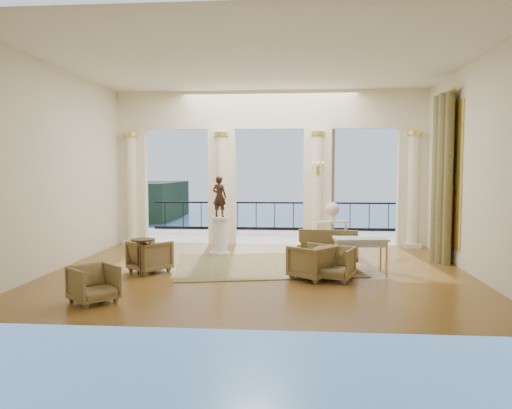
# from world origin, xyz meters

# --- Properties ---
(floor) EXTENTS (9.00, 9.00, 0.00)m
(floor) POSITION_xyz_m (0.00, 0.00, 0.00)
(floor) COLOR #4F2D0B
(floor) RESTS_ON ground
(room_walls) EXTENTS (9.00, 9.00, 9.00)m
(room_walls) POSITION_xyz_m (0.00, -1.12, 2.88)
(room_walls) COLOR beige
(room_walls) RESTS_ON ground
(arcade) EXTENTS (9.00, 0.56, 4.50)m
(arcade) POSITION_xyz_m (-0.00, 3.82, 2.58)
(arcade) COLOR white
(arcade) RESTS_ON ground
(terrace) EXTENTS (10.00, 3.60, 0.10)m
(terrace) POSITION_xyz_m (0.00, 5.80, -0.05)
(terrace) COLOR #BEB59F
(terrace) RESTS_ON ground
(balustrade) EXTENTS (9.00, 0.06, 1.03)m
(balustrade) POSITION_xyz_m (0.00, 7.40, 0.41)
(balustrade) COLOR black
(balustrade) RESTS_ON terrace
(palm_tree) EXTENTS (2.00, 2.00, 4.50)m
(palm_tree) POSITION_xyz_m (2.00, 6.60, 4.09)
(palm_tree) COLOR #4C3823
(palm_tree) RESTS_ON terrace
(headland) EXTENTS (22.00, 18.00, 6.00)m
(headland) POSITION_xyz_m (-30.00, 70.00, -3.00)
(headland) COLOR black
(headland) RESTS_ON sea
(sea) EXTENTS (160.00, 160.00, 0.00)m
(sea) POSITION_xyz_m (0.00, 60.00, -6.00)
(sea) COLOR #2F5E98
(sea) RESTS_ON ground
(curtain) EXTENTS (0.33, 1.40, 4.09)m
(curtain) POSITION_xyz_m (4.28, 1.50, 2.02)
(curtain) COLOR #4B4A27
(curtain) RESTS_ON ground
(window_frame) EXTENTS (0.04, 1.60, 3.40)m
(window_frame) POSITION_xyz_m (4.47, 1.50, 2.10)
(window_frame) COLOR #E6C24C
(window_frame) RESTS_ON room_walls
(wall_sconce) EXTENTS (0.30, 0.11, 0.33)m
(wall_sconce) POSITION_xyz_m (1.40, 3.51, 2.23)
(wall_sconce) COLOR #E6C24C
(wall_sconce) RESTS_ON arcade
(rug) EXTENTS (4.57, 3.87, 0.02)m
(rug) POSITION_xyz_m (0.07, 0.64, 0.01)
(rug) COLOR #313419
(rug) RESTS_ON ground
(armchair_a) EXTENTS (0.92, 0.93, 0.70)m
(armchair_a) POSITION_xyz_m (-2.58, -2.80, 0.35)
(armchair_a) COLOR #43361C
(armchair_a) RESTS_ON ground
(armchair_b) EXTENTS (0.92, 0.89, 0.75)m
(armchair_b) POSITION_xyz_m (1.57, -0.76, 0.38)
(armchair_b) COLOR #43361C
(armchair_b) RESTS_ON ground
(armchair_c) EXTENTS (1.03, 1.04, 0.78)m
(armchair_c) POSITION_xyz_m (1.12, -0.72, 0.39)
(armchair_c) COLOR #43361C
(armchair_c) RESTS_ON ground
(armchair_d) EXTENTS (1.03, 1.02, 0.77)m
(armchair_d) POSITION_xyz_m (-2.37, -0.27, 0.39)
(armchair_d) COLOR #43361C
(armchair_d) RESTS_ON ground
(settee) EXTENTS (1.36, 0.67, 0.87)m
(settee) POSITION_xyz_m (1.51, 0.30, 0.43)
(settee) COLOR #43361C
(settee) RESTS_ON ground
(game_table) EXTENTS (1.17, 0.70, 0.77)m
(game_table) POSITION_xyz_m (2.18, -0.02, 0.69)
(game_table) COLOR #98ADBA
(game_table) RESTS_ON ground
(pedestal) EXTENTS (0.54, 0.54, 0.99)m
(pedestal) POSITION_xyz_m (-1.20, 2.02, 0.48)
(pedestal) COLOR silver
(pedestal) RESTS_ON ground
(statue) EXTENTS (0.45, 0.37, 1.06)m
(statue) POSITION_xyz_m (-1.20, 2.02, 1.52)
(statue) COLOR black
(statue) RESTS_ON pedestal
(console_table) EXTENTS (0.91, 0.63, 0.80)m
(console_table) POSITION_xyz_m (1.79, 3.05, 0.66)
(console_table) COLOR silver
(console_table) RESTS_ON ground
(urn) EXTENTS (0.40, 0.40, 0.53)m
(urn) POSITION_xyz_m (1.79, 3.05, 1.10)
(urn) COLOR white
(urn) RESTS_ON console_table
(side_table) EXTENTS (0.48, 0.48, 0.78)m
(side_table) POSITION_xyz_m (-2.40, -0.70, 0.67)
(side_table) COLOR black
(side_table) RESTS_ON ground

